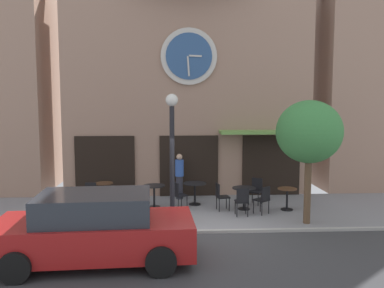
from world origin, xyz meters
TOP-DOWN VIEW (x-y plane):
  - ground_plane at (0.00, -0.96)m, footprint 24.46×10.89m
  - clock_building at (-0.32, 5.69)m, footprint 9.46×3.75m
  - street_lamp at (-0.97, 1.00)m, footprint 0.36×0.36m
  - street_tree at (2.97, 0.75)m, footprint 1.91×1.72m
  - cafe_table_center at (-3.38, 3.51)m, footprint 0.63×0.63m
  - cafe_table_center_left at (-1.58, 2.77)m, footprint 0.74×0.74m
  - cafe_table_near_door at (-0.18, 3.06)m, footprint 0.79×0.79m
  - cafe_table_center_right at (1.41, 2.38)m, footprint 0.78×0.78m
  - cafe_table_near_curb at (2.82, 2.22)m, footprint 0.63×0.63m
  - cafe_chair_by_entrance at (1.92, 1.75)m, footprint 0.56×0.56m
  - cafe_chair_corner at (1.20, 1.56)m, footprint 0.40×0.40m
  - cafe_chair_outer at (-0.78, 2.55)m, footprint 0.55×0.55m
  - cafe_chair_right_end at (-3.64, 2.73)m, footprint 0.46×0.46m
  - cafe_chair_left_end at (0.62, 2.28)m, footprint 0.46×0.46m
  - cafe_chair_facing_street at (1.97, 3.06)m, footprint 0.55×0.55m
  - pedestrian_blue at (-0.70, 3.95)m, footprint 0.35×0.35m
  - parked_car_red at (-2.67, -1.82)m, footprint 4.39×2.20m

SIDE VIEW (x-z plane):
  - ground_plane at x=0.00m, z-range -0.09..0.04m
  - cafe_table_center at x=-3.38m, z-range 0.12..0.84m
  - cafe_table_near_curb at x=2.82m, z-range 0.12..0.85m
  - cafe_chair_by_entrance at x=1.92m, z-range 0.08..0.98m
  - cafe_chair_corner at x=1.20m, z-range 0.08..0.98m
  - cafe_chair_outer at x=-0.78m, z-range 0.08..0.98m
  - cafe_chair_right_end at x=-3.64m, z-range 0.08..0.98m
  - cafe_chair_left_end at x=0.62m, z-range 0.08..0.98m
  - cafe_chair_facing_street at x=1.97m, z-range 0.08..0.98m
  - cafe_table_center_right at x=1.41m, z-range 0.18..0.91m
  - cafe_table_center_left at x=-1.58m, z-range 0.17..0.93m
  - cafe_table_near_door at x=-0.18m, z-range 0.19..0.95m
  - parked_car_red at x=-2.67m, z-range -0.01..1.54m
  - pedestrian_blue at x=-0.70m, z-range 0.03..1.70m
  - street_lamp at x=-0.97m, z-range 0.03..3.81m
  - street_tree at x=2.97m, z-range 0.87..4.47m
  - clock_building at x=-0.32m, z-range 0.18..10.09m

